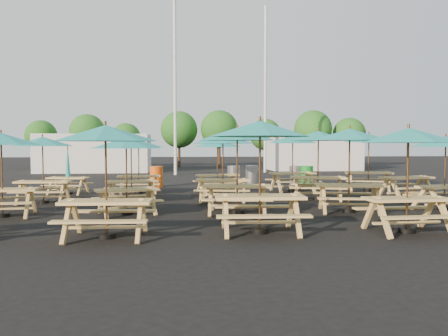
{
  "coord_description": "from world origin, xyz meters",
  "views": [
    {
      "loc": [
        -1.73,
        -15.4,
        1.99
      ],
      "look_at": [
        0.0,
        1.5,
        1.1
      ],
      "focal_mm": 35.0,
      "sensor_mm": 36.0,
      "label": 1
    }
  ],
  "objects": [
    {
      "name": "picnic_unit_7",
      "position": [
        -3.39,
        2.75,
        1.93
      ],
      "size": [
        2.06,
        2.06,
        2.23
      ],
      "rotation": [
        0.0,
        0.0,
        0.02
      ],
      "color": "tan",
      "rests_on": "ground"
    },
    {
      "name": "picnic_unit_17",
      "position": [
        6.3,
        -2.93,
        1.97
      ],
      "size": [
        2.6,
        2.6,
        2.28
      ],
      "rotation": [
        0.0,
        0.0,
        0.32
      ],
      "color": "tan",
      "rests_on": "ground"
    },
    {
      "name": "picnic_unit_8",
      "position": [
        0.07,
        -5.74,
        2.22
      ],
      "size": [
        2.44,
        2.44,
        2.56
      ],
      "rotation": [
        0.0,
        0.0,
        -0.05
      ],
      "color": "tan",
      "rests_on": "ground"
    },
    {
      "name": "waste_bin_1",
      "position": [
        0.9,
        5.66,
        0.49
      ],
      "size": [
        0.61,
        0.61,
        0.98
      ],
      "primitive_type": "cylinder",
      "color": "gray",
      "rests_on": "ground"
    },
    {
      "name": "picnic_unit_19",
      "position": [
        6.37,
        2.62,
        2.16
      ],
      "size": [
        2.81,
        2.81,
        2.5
      ],
      "rotation": [
        0.0,
        0.0,
        -0.29
      ],
      "color": "tan",
      "rests_on": "ground"
    },
    {
      "name": "mast_0",
      "position": [
        -2.0,
        14.0,
        6.0
      ],
      "size": [
        0.2,
        0.2,
        12.0
      ],
      "primitive_type": "cylinder",
      "color": "silver",
      "rests_on": "ground"
    },
    {
      "name": "picnic_unit_12",
      "position": [
        3.41,
        -6.04,
        2.08
      ],
      "size": [
        2.26,
        2.26,
        2.4
      ],
      "rotation": [
        0.0,
        0.0,
        0.04
      ],
      "color": "tan",
      "rests_on": "ground"
    },
    {
      "name": "picnic_unit_4",
      "position": [
        -3.29,
        -5.93,
        2.11
      ],
      "size": [
        2.32,
        2.32,
        2.44
      ],
      "rotation": [
        0.0,
        0.0,
        -0.06
      ],
      "color": "tan",
      "rests_on": "ground"
    },
    {
      "name": "waste_bin_4",
      "position": [
        4.41,
        5.21,
        0.49
      ],
      "size": [
        0.61,
        0.61,
        0.98
      ],
      "primitive_type": "cylinder",
      "color": "#198925",
      "rests_on": "ground"
    },
    {
      "name": "tree_6",
      "position": [
        10.23,
        22.9,
        3.43
      ],
      "size": [
        3.38,
        3.38,
        5.13
      ],
      "color": "#382314",
      "rests_on": "ground"
    },
    {
      "name": "waste_bin_3",
      "position": [
        3.93,
        5.41,
        0.49
      ],
      "size": [
        0.61,
        0.61,
        0.98
      ],
      "primitive_type": "cylinder",
      "color": "gray",
      "rests_on": "ground"
    },
    {
      "name": "picnic_unit_18",
      "position": [
        6.63,
        -0.1,
        2.13
      ],
      "size": [
        2.63,
        2.63,
        2.46
      ],
      "rotation": [
        0.0,
        0.0,
        0.21
      ],
      "color": "tan",
      "rests_on": "ground"
    },
    {
      "name": "waste_bin_0",
      "position": [
        -2.83,
        5.53,
        0.49
      ],
      "size": [
        0.61,
        0.61,
        0.98
      ],
      "primitive_type": "cylinder",
      "color": "#ED570D",
      "rests_on": "ground"
    },
    {
      "name": "picnic_unit_3",
      "position": [
        -6.24,
        2.82,
        0.84
      ],
      "size": [
        1.84,
        1.67,
        2.05
      ],
      "rotation": [
        0.0,
        0.0,
        -0.18
      ],
      "color": "tan",
      "rests_on": "ground"
    },
    {
      "name": "tree_3",
      "position": [
        -1.75,
        24.72,
        3.41
      ],
      "size": [
        3.36,
        3.36,
        5.09
      ],
      "color": "#382314",
      "rests_on": "ground"
    },
    {
      "name": "picnic_unit_6",
      "position": [
        -3.41,
        0.15,
        1.94
      ],
      "size": [
        2.5,
        2.5,
        2.24
      ],
      "rotation": [
        0.0,
        0.0,
        0.27
      ],
      "color": "tan",
      "rests_on": "ground"
    },
    {
      "name": "tree_4",
      "position": [
        1.9,
        24.26,
        3.46
      ],
      "size": [
        3.41,
        3.41,
        5.17
      ],
      "color": "#382314",
      "rests_on": "ground"
    },
    {
      "name": "waste_bin_2",
      "position": [
        1.79,
        5.63,
        0.49
      ],
      "size": [
        0.61,
        0.61,
        0.98
      ],
      "primitive_type": "cylinder",
      "color": "gray",
      "rests_on": "ground"
    },
    {
      "name": "picnic_unit_14",
      "position": [
        3.29,
        0.01,
        2.19
      ],
      "size": [
        2.84,
        2.84,
        2.53
      ],
      "rotation": [
        0.0,
        0.0,
        -0.29
      ],
      "color": "tan",
      "rests_on": "ground"
    },
    {
      "name": "picnic_unit_5",
      "position": [
        -3.24,
        -2.74,
        1.93
      ],
      "size": [
        2.58,
        2.58,
        2.23
      ],
      "rotation": [
        0.0,
        0.0,
        0.34
      ],
      "color": "tan",
      "rests_on": "ground"
    },
    {
      "name": "event_tent_1",
      "position": [
        9.0,
        19.0,
        1.3
      ],
      "size": [
        7.0,
        4.0,
        2.6
      ],
      "primitive_type": "cube",
      "color": "silver",
      "rests_on": "ground"
    },
    {
      "name": "picnic_unit_1",
      "position": [
        -6.61,
        -2.83,
        2.03
      ],
      "size": [
        2.33,
        2.33,
        2.35
      ],
      "rotation": [
        0.0,
        0.0,
        0.1
      ],
      "color": "tan",
      "rests_on": "ground"
    },
    {
      "name": "tree_7",
      "position": [
        13.63,
        22.92,
        2.99
      ],
      "size": [
        2.95,
        2.95,
        4.48
      ],
      "color": "#382314",
      "rests_on": "ground"
    },
    {
      "name": "mast_1",
      "position": [
        4.5,
        16.0,
        6.0
      ],
      "size": [
        0.2,
        0.2,
        12.0
      ],
      "primitive_type": "cylinder",
      "color": "silver",
      "rests_on": "ground"
    },
    {
      "name": "tree_2",
      "position": [
        -6.39,
        23.65,
        2.62
      ],
      "size": [
        2.59,
        2.59,
        3.93
      ],
      "color": "#382314",
      "rests_on": "ground"
    },
    {
      "name": "picnic_unit_13",
      "position": [
        3.27,
        -2.97,
        2.17
      ],
      "size": [
        2.69,
        2.69,
        2.5
      ],
      "rotation": [
        0.0,
        0.0,
        -0.22
      ],
      "color": "tan",
      "rests_on": "ground"
    },
    {
      "name": "event_tent_0",
      "position": [
        -8.0,
        18.0,
        1.4
      ],
      "size": [
        8.0,
        4.0,
        2.8
      ],
      "primitive_type": "cube",
      "color": "silver",
      "rests_on": "ground"
    },
    {
      "name": "picnic_unit_9",
      "position": [
        -0.07,
        -2.9,
        2.16
      ],
      "size": [
        2.54,
        2.54,
        2.5
      ],
      "rotation": [
        0.0,
        0.0,
        -0.13
      ],
      "color": "tan",
      "rests_on": "ground"
    },
    {
      "name": "picnic_unit_10",
      "position": [
        -0.21,
        -0.23,
        2.08
      ],
      "size": [
        2.47,
        2.47,
        2.4
      ],
      "rotation": [
        0.0,
        0.0,
        -0.15
      ],
      "color": "tan",
      "rests_on": "ground"
    },
    {
      "name": "picnic_unit_11",
      "position": [
        -0.13,
        2.93,
        1.95
      ],
      "size": [
        2.44,
        2.44,
        2.25
      ],
      "rotation": [
        0.0,
        0.0,
        0.23
      ],
      "color": "tan",
      "rests_on": "ground"
    },
    {
      "name": "ground",
      "position": [
        0.0,
        0.0,
        0.0
      ],
      "size": [
        120.0,
        120.0,
        0.0
      ],
      "primitive_type": "plane",
      "color": "black",
      "rests_on": "ground"
    },
    {
      "name": "tree_0",
      "position": [
        -14.07,
        25.25,
        2.83
      ],
      "size": [
        2.8,
        2.8,
        4.24
      ],
      "color": "#382314",
      "rests_on": "ground"
    },
    {
      "name": "tree_5",
      "position": [
        6.22,
        24.67,
        2.97
      ],
      "size": [
        2.94,
        2.94,
        4.45
      ],
      "color": "#382314",
      "rests_on": "ground"
    },
    {
      "name": "picnic_unit_15",
      "position": [
        3.1,
        2.89,
        2.11
      ],
      "size": [
        2.48,
        2.48,
        2.44
      ],
      "rotation": [
        0.0,
        0.0,
        0.13
      ],
      "color": "tan",
      "rests_on": "ground"
    },
    {
      "name": "picnic_unit_2",
      "position": [
        -6.38,
        0.04,
        1.99
      ],
      "size": [
        2.13,
        2.13,
        2.3
      ],
      "rotation": [
        0.0,
        0.0,
        -0.02
      ],
      "color": "tan",
      "rests_on": "ground"
    },
    {
      "name": "tree_1",
      "position": [
        -9.74,
        23.9,
        3.15
      ],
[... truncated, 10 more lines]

